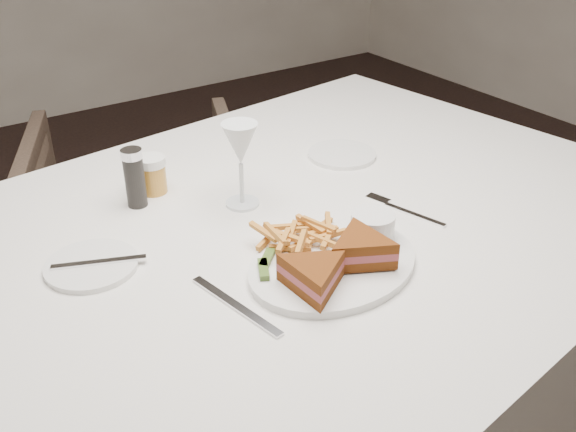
# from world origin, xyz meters

# --- Properties ---
(ground) EXTENTS (5.00, 5.00, 0.00)m
(ground) POSITION_xyz_m (0.00, 0.00, 0.00)
(ground) COLOR black
(ground) RESTS_ON ground
(table) EXTENTS (1.78, 1.31, 0.75)m
(table) POSITION_xyz_m (-0.23, -0.36, 0.38)
(table) COLOR silver
(table) RESTS_ON ground
(chair_far) EXTENTS (0.85, 0.83, 0.68)m
(chair_far) POSITION_xyz_m (-0.17, 0.56, 0.34)
(chair_far) COLOR #46362B
(chair_far) RESTS_ON ground
(table_setting) EXTENTS (0.80, 0.61, 0.18)m
(table_setting) POSITION_xyz_m (-0.24, -0.42, 0.79)
(table_setting) COLOR white
(table_setting) RESTS_ON table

